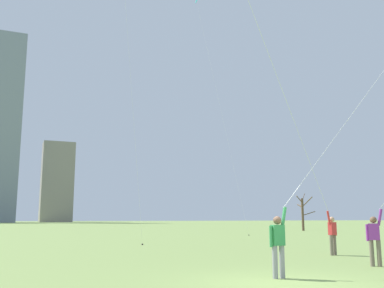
{
  "coord_description": "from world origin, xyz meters",
  "views": [
    {
      "loc": [
        -6.36,
        -9.27,
        1.58
      ],
      "look_at": [
        0.0,
        6.0,
        4.38
      ],
      "focal_mm": 40.79,
      "sensor_mm": 36.0,
      "label": 1
    }
  ],
  "objects_px": {
    "kite_flyer_foreground_left_red": "(356,125)",
    "distant_kite_drifting_right_teal": "(203,31)",
    "bare_tree_leftmost": "(303,212)",
    "kite_flyer_foreground_right_blue": "(302,152)"
  },
  "relations": [
    {
      "from": "kite_flyer_foreground_left_red",
      "to": "distant_kite_drifting_right_teal",
      "type": "bearing_deg",
      "value": 75.19
    },
    {
      "from": "kite_flyer_foreground_left_red",
      "to": "bare_tree_leftmost",
      "type": "height_order",
      "value": "kite_flyer_foreground_left_red"
    },
    {
      "from": "distant_kite_drifting_right_teal",
      "to": "bare_tree_leftmost",
      "type": "relative_size",
      "value": 5.68
    },
    {
      "from": "distant_kite_drifting_right_teal",
      "to": "kite_flyer_foreground_left_red",
      "type": "bearing_deg",
      "value": -104.81
    },
    {
      "from": "kite_flyer_foreground_right_blue",
      "to": "distant_kite_drifting_right_teal",
      "type": "relative_size",
      "value": 0.6
    },
    {
      "from": "distant_kite_drifting_right_teal",
      "to": "bare_tree_leftmost",
      "type": "xyz_separation_m",
      "value": [
        15.21,
        4.07,
        -19.44
      ]
    },
    {
      "from": "kite_flyer_foreground_right_blue",
      "to": "distant_kite_drifting_right_teal",
      "type": "height_order",
      "value": "distant_kite_drifting_right_teal"
    },
    {
      "from": "kite_flyer_foreground_left_red",
      "to": "bare_tree_leftmost",
      "type": "xyz_separation_m",
      "value": [
        23.13,
        34.04,
        -2.37
      ]
    },
    {
      "from": "kite_flyer_foreground_right_blue",
      "to": "distant_kite_drifting_right_teal",
      "type": "bearing_deg",
      "value": 73.42
    },
    {
      "from": "bare_tree_leftmost",
      "to": "kite_flyer_foreground_left_red",
      "type": "bearing_deg",
      "value": -124.2
    }
  ]
}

